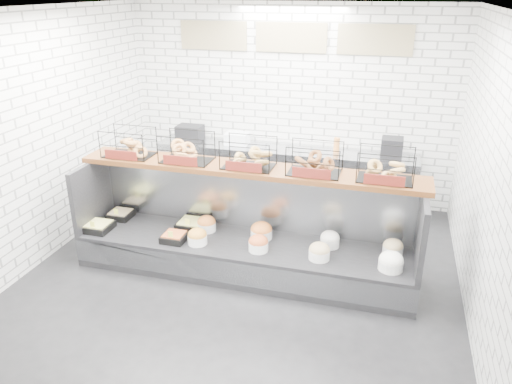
% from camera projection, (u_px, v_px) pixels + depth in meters
% --- Properties ---
extents(ground, '(5.50, 5.50, 0.00)m').
position_uv_depth(ground, '(237.00, 283.00, 5.80)').
color(ground, black).
rests_on(ground, ground).
extents(room_shell, '(5.02, 5.51, 3.01)m').
position_uv_depth(room_shell, '(250.00, 97.00, 5.54)').
color(room_shell, white).
rests_on(room_shell, ground).
extents(display_case, '(4.00, 0.90, 1.20)m').
position_uv_depth(display_case, '(246.00, 245.00, 5.98)').
color(display_case, black).
rests_on(display_case, ground).
extents(bagel_shelf, '(4.10, 0.50, 0.40)m').
position_uv_depth(bagel_shelf, '(248.00, 157.00, 5.73)').
color(bagel_shelf, '#46230F').
rests_on(bagel_shelf, display_case).
extents(prep_counter, '(4.00, 0.60, 1.20)m').
position_uv_depth(prep_counter, '(283.00, 175.00, 7.78)').
color(prep_counter, '#93969B').
rests_on(prep_counter, ground).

